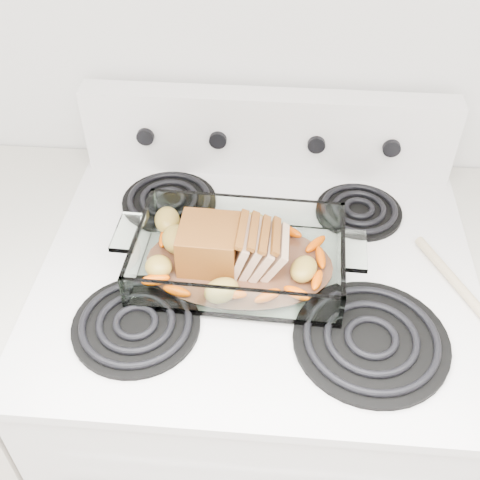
{
  "coord_description": "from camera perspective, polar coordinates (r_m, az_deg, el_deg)",
  "views": [
    {
      "loc": [
        0.03,
        0.89,
        1.71
      ],
      "look_at": [
        -0.03,
        1.66,
        0.99
      ],
      "focal_mm": 45.0,
      "sensor_mm": 36.0,
      "label": 1
    }
  ],
  "objects": [
    {
      "name": "electric_range",
      "position": [
        1.45,
        1.35,
        -15.01
      ],
      "size": [
        0.78,
        0.7,
        1.12
      ],
      "color": "white",
      "rests_on": "ground"
    },
    {
      "name": "roast_vegetables",
      "position": [
        1.08,
        -0.13,
        -0.34
      ],
      "size": [
        0.33,
        0.18,
        0.04
      ],
      "rotation": [
        0.0,
        0.0,
        -0.26
      ],
      "color": "#FB5C00",
      "rests_on": "baking_dish"
    },
    {
      "name": "baking_dish",
      "position": [
        1.06,
        -0.09,
        -1.89
      ],
      "size": [
        0.36,
        0.24,
        0.07
      ],
      "rotation": [
        0.0,
        0.0,
        -0.04
      ],
      "color": "white",
      "rests_on": "electric_range"
    },
    {
      "name": "pork_roast",
      "position": [
        1.04,
        -1.57,
        -0.68
      ],
      "size": [
        0.19,
        0.1,
        0.08
      ],
      "rotation": [
        0.0,
        0.0,
        -0.09
      ],
      "color": "brown",
      "rests_on": "baking_dish"
    },
    {
      "name": "wooden_spoon",
      "position": [
        1.09,
        21.78,
        -5.68
      ],
      "size": [
        0.14,
        0.24,
        0.02
      ],
      "rotation": [
        0.0,
        0.0,
        0.44
      ],
      "color": "tan",
      "rests_on": "electric_range"
    }
  ]
}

